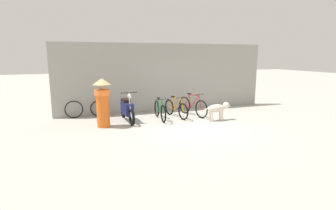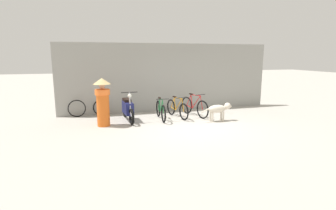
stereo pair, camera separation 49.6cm
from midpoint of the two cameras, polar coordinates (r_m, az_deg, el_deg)
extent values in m
plane|color=#ADA89E|center=(8.82, 4.15, -4.90)|extent=(60.00, 60.00, 0.00)
cube|color=gray|center=(11.33, -1.74, 5.99)|extent=(9.19, 0.20, 2.87)
torus|color=black|center=(9.36, -2.53, -1.93)|extent=(0.09, 0.64, 0.64)
torus|color=black|center=(10.29, -3.84, -0.79)|extent=(0.09, 0.64, 0.64)
cylinder|color=#1E7238|center=(9.68, -3.08, -0.26)|extent=(0.05, 0.48, 0.53)
cylinder|color=#1E7238|center=(9.95, -3.45, -0.06)|extent=(0.03, 0.13, 0.49)
cylinder|color=#1E7238|center=(9.68, -3.16, 1.19)|extent=(0.05, 0.56, 0.06)
cylinder|color=#1E7238|center=(10.12, -3.61, -1.13)|extent=(0.05, 0.37, 0.08)
cylinder|color=#1E7238|center=(10.12, -3.69, 0.26)|extent=(0.04, 0.29, 0.45)
cylinder|color=#1E7238|center=(9.38, -2.65, -0.45)|extent=(0.04, 0.17, 0.47)
cube|color=black|center=(9.95, -3.53, 1.53)|extent=(0.08, 0.18, 0.05)
cylinder|color=black|center=(9.41, -2.77, 1.26)|extent=(0.46, 0.05, 0.02)
torus|color=black|center=(9.74, 1.87, -1.45)|extent=(0.18, 0.64, 0.64)
torus|color=black|center=(10.58, -1.06, -0.46)|extent=(0.18, 0.64, 0.64)
cylinder|color=orange|center=(10.02, 0.68, 0.12)|extent=(0.13, 0.49, 0.53)
cylinder|color=orange|center=(10.27, -0.16, 0.28)|extent=(0.05, 0.13, 0.48)
cylinder|color=orange|center=(10.02, 0.53, 1.51)|extent=(0.14, 0.57, 0.06)
cylinder|color=orange|center=(10.42, -0.54, -0.76)|extent=(0.10, 0.38, 0.08)
cylinder|color=orange|center=(10.42, -0.68, 0.57)|extent=(0.09, 0.30, 0.45)
cylinder|color=orange|center=(9.75, 1.64, -0.04)|extent=(0.06, 0.18, 0.47)
cube|color=black|center=(10.26, -0.30, 1.81)|extent=(0.10, 0.19, 0.05)
cylinder|color=black|center=(9.77, 1.41, 1.60)|extent=(0.46, 0.12, 0.02)
torus|color=black|center=(10.06, 5.88, -0.92)|extent=(0.23, 0.69, 0.70)
torus|color=black|center=(10.86, 2.33, -0.01)|extent=(0.23, 0.69, 0.70)
cylinder|color=red|center=(10.32, 4.46, 0.69)|extent=(0.16, 0.51, 0.58)
cylinder|color=red|center=(10.55, 3.44, 0.83)|extent=(0.06, 0.13, 0.53)
cylinder|color=red|center=(10.32, 4.30, 2.17)|extent=(0.18, 0.59, 0.06)
cylinder|color=red|center=(10.71, 2.96, -0.31)|extent=(0.13, 0.39, 0.08)
cylinder|color=red|center=(10.70, 2.80, 1.12)|extent=(0.11, 0.31, 0.49)
cylinder|color=red|center=(10.07, 5.62, 0.57)|extent=(0.07, 0.18, 0.52)
cube|color=black|center=(10.55, 3.28, 2.44)|extent=(0.11, 0.19, 0.05)
cylinder|color=black|center=(10.08, 5.37, 2.28)|extent=(0.45, 0.14, 0.02)
torus|color=black|center=(9.12, -9.44, -2.64)|extent=(0.13, 0.58, 0.57)
torus|color=black|center=(10.30, -11.11, -1.16)|extent=(0.13, 0.58, 0.57)
cube|color=navy|center=(9.66, -10.36, -0.72)|extent=(0.34, 0.88, 0.44)
cube|color=black|center=(9.77, -10.62, 0.99)|extent=(0.28, 0.57, 0.10)
cylinder|color=silver|center=(9.24, -9.88, 0.72)|extent=(0.06, 0.15, 0.63)
cylinder|color=silver|center=(9.18, -9.60, -1.92)|extent=(0.06, 0.22, 0.22)
cylinder|color=black|center=(9.23, -10.01, 2.65)|extent=(0.58, 0.07, 0.03)
sphere|color=silver|center=(9.22, -9.94, 1.89)|extent=(0.15, 0.15, 0.14)
ellipsoid|color=beige|center=(9.73, 9.03, -0.72)|extent=(0.72, 0.32, 0.29)
cylinder|color=beige|center=(9.97, 9.85, -2.15)|extent=(0.07, 0.07, 0.35)
cylinder|color=beige|center=(9.84, 10.32, -2.34)|extent=(0.07, 0.07, 0.35)
cylinder|color=beige|center=(9.75, 7.62, -2.37)|extent=(0.07, 0.07, 0.35)
cylinder|color=beige|center=(9.62, 8.08, -2.57)|extent=(0.07, 0.07, 0.35)
sphere|color=beige|center=(9.94, 11.15, -0.09)|extent=(0.26, 0.26, 0.25)
ellipsoid|color=beige|center=(9.99, 11.66, -0.16)|extent=(0.14, 0.10, 0.09)
cylinder|color=beige|center=(9.51, 6.51, -1.11)|extent=(0.31, 0.06, 0.16)
cylinder|color=orange|center=(9.07, -15.51, -0.75)|extent=(0.58, 0.58, 1.26)
cylinder|color=orange|center=(8.98, -15.68, 2.62)|extent=(0.68, 0.68, 0.18)
sphere|color=tan|center=(8.95, -15.75, 3.95)|extent=(0.27, 0.27, 0.20)
cone|color=tan|center=(8.94, -15.80, 4.95)|extent=(0.79, 0.79, 0.20)
torus|color=black|center=(10.74, -16.17, -0.73)|extent=(0.64, 0.12, 0.64)
torus|color=black|center=(10.72, -21.06, -0.92)|extent=(0.68, 0.07, 0.68)
camera|label=1|loc=(0.25, -91.54, -0.29)|focal=28.00mm
camera|label=2|loc=(0.25, 88.46, 0.29)|focal=28.00mm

